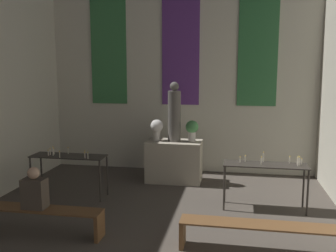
# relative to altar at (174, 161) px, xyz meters

# --- Properties ---
(wall_back) EXTENTS (6.80, 0.16, 5.26)m
(wall_back) POSITION_rel_altar_xyz_m (0.00, 1.01, 2.19)
(wall_back) COLOR beige
(wall_back) RESTS_ON ground_plane
(altar) EXTENTS (1.24, 0.71, 0.94)m
(altar) POSITION_rel_altar_xyz_m (0.00, 0.00, 0.00)
(altar) COLOR #ADA38E
(altar) RESTS_ON ground_plane
(statue) EXTENTS (0.29, 0.29, 1.34)m
(statue) POSITION_rel_altar_xyz_m (0.00, 0.00, 1.09)
(statue) COLOR #5B5651
(statue) RESTS_ON altar
(flower_vase_left) EXTENTS (0.29, 0.29, 0.48)m
(flower_vase_left) POSITION_rel_altar_xyz_m (-0.40, 0.00, 0.76)
(flower_vase_left) COLOR beige
(flower_vase_left) RESTS_ON altar
(flower_vase_right) EXTENTS (0.29, 0.29, 0.48)m
(flower_vase_right) POSITION_rel_altar_xyz_m (0.40, 0.00, 0.76)
(flower_vase_right) COLOR beige
(flower_vase_right) RESTS_ON altar
(candle_rack_left) EXTENTS (1.51, 0.47, 1.04)m
(candle_rack_left) POSITION_rel_altar_xyz_m (-1.92, -1.42, 0.28)
(candle_rack_left) COLOR #332D28
(candle_rack_left) RESTS_ON ground_plane
(candle_rack_right) EXTENTS (1.51, 0.47, 1.04)m
(candle_rack_right) POSITION_rel_altar_xyz_m (1.92, -1.41, 0.28)
(candle_rack_right) COLOR #332D28
(candle_rack_right) RESTS_ON ground_plane
(pew_back_left) EXTENTS (2.36, 0.36, 0.43)m
(pew_back_left) POSITION_rel_altar_xyz_m (-1.79, -3.14, -0.15)
(pew_back_left) COLOR brown
(pew_back_left) RESTS_ON ground_plane
(pew_back_right) EXTENTS (2.36, 0.36, 0.43)m
(pew_back_right) POSITION_rel_altar_xyz_m (1.79, -3.14, -0.15)
(pew_back_right) COLOR brown
(pew_back_right) RESTS_ON ground_plane
(person_seated) EXTENTS (0.36, 0.24, 0.66)m
(person_seated) POSITION_rel_altar_xyz_m (-1.68, -3.14, 0.24)
(person_seated) COLOR #4C4238
(person_seated) RESTS_ON pew_back_left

